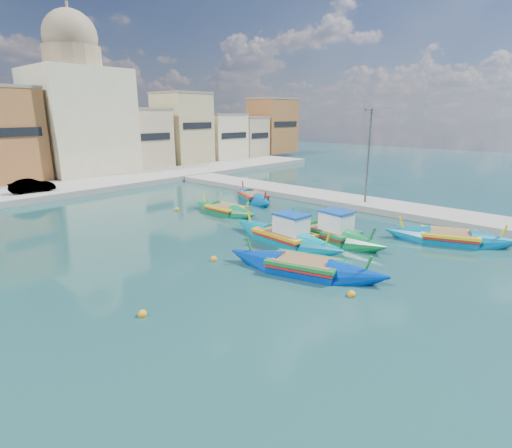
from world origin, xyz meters
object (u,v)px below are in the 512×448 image
luzzu_green (225,210)px  quay_street_lamp (368,155)px  church_block (78,106)px  luzzu_cyan_mid (253,198)px  luzzu_cyan_south (449,239)px  luzzu_blue_south (304,268)px  luzzu_blue_cabin (330,234)px  luzzu_turquoise_cabin (285,237)px

luzzu_green → quay_street_lamp: bearing=-38.9°
church_block → luzzu_cyan_mid: 26.64m
church_block → luzzu_cyan_south: church_block is taller
church_block → luzzu_blue_south: 39.96m
luzzu_green → luzzu_cyan_south: luzzu_cyan_south is taller
luzzu_blue_south → luzzu_blue_cabin: bearing=19.4°
quay_street_lamp → luzzu_green: 12.32m
church_block → luzzu_blue_cabin: size_ratio=2.22×
church_block → quay_street_lamp: 35.04m
luzzu_turquoise_cabin → luzzu_cyan_south: size_ratio=1.15×
church_block → luzzu_green: 27.97m
luzzu_blue_south → luzzu_cyan_south: bearing=-21.1°
church_block → luzzu_turquoise_cabin: church_block is taller
luzzu_blue_south → luzzu_cyan_south: 10.48m
luzzu_turquoise_cabin → luzzu_cyan_mid: 12.31m
luzzu_blue_cabin → luzzu_blue_south: bearing=-160.6°
quay_street_lamp → luzzu_turquoise_cabin: bearing=-176.3°
luzzu_turquoise_cabin → luzzu_blue_cabin: (2.26, -1.75, 0.01)m
luzzu_blue_cabin → luzzu_green: luzzu_blue_cabin is taller
luzzu_green → luzzu_cyan_south: 16.01m
luzzu_turquoise_cabin → church_block: bearing=83.1°
luzzu_cyan_south → quay_street_lamp: bearing=58.5°
luzzu_cyan_mid → luzzu_blue_south: size_ratio=0.90×
luzzu_green → luzzu_blue_south: size_ratio=0.78×
luzzu_cyan_mid → luzzu_blue_south: 17.14m
luzzu_cyan_mid → quay_street_lamp: bearing=-65.8°
quay_street_lamp → luzzu_cyan_south: quay_street_lamp is taller
luzzu_green → luzzu_cyan_south: (4.02, -15.50, 0.03)m
luzzu_blue_cabin → luzzu_cyan_south: (4.37, -5.68, -0.10)m
luzzu_cyan_mid → luzzu_cyan_south: luzzu_cyan_south is taller
church_block → luzzu_cyan_south: (2.43, -42.20, -8.15)m
quay_street_lamp → luzzu_blue_cabin: quay_street_lamp is taller
church_block → luzzu_green: bearing=-93.4°
luzzu_turquoise_cabin → luzzu_green: (2.60, 8.06, -0.12)m
luzzu_blue_cabin → luzzu_green: size_ratio=1.26×
luzzu_turquoise_cabin → luzzu_green: luzzu_turquoise_cabin is taller
luzzu_blue_cabin → luzzu_blue_south: size_ratio=0.98×
quay_street_lamp → luzzu_cyan_mid: size_ratio=1.02×
luzzu_cyan_south → luzzu_cyan_mid: bearing=86.6°
luzzu_blue_south → luzzu_cyan_south: (9.78, -3.78, 0.00)m
luzzu_green → church_block: bearing=86.6°
luzzu_turquoise_cabin → luzzu_blue_south: 4.83m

